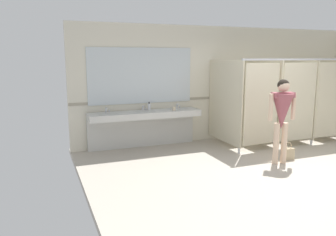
{
  "coord_description": "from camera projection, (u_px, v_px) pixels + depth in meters",
  "views": [
    {
      "loc": [
        -4.44,
        -4.79,
        2.04
      ],
      "look_at": [
        -2.38,
        0.48,
        1.01
      ],
      "focal_mm": 35.84,
      "sensor_mm": 36.0,
      "label": 1
    }
  ],
  "objects": [
    {
      "name": "ground_plane",
      "position": [
        294.0,
        169.0,
        6.35
      ],
      "size": [
        7.71,
        5.62,
        0.1
      ],
      "primitive_type": "cube",
      "color": "#B2A899"
    },
    {
      "name": "wall_back",
      "position": [
        225.0,
        83.0,
        8.45
      ],
      "size": [
        7.71,
        0.12,
        2.77
      ],
      "primitive_type": "cube",
      "color": "beige",
      "rests_on": "ground_plane"
    },
    {
      "name": "wall_back_tile_band",
      "position": [
        226.0,
        97.0,
        8.45
      ],
      "size": [
        7.71,
        0.01,
        0.06
      ],
      "primitive_type": "cube",
      "color": "#9E937F",
      "rests_on": "wall_back"
    },
    {
      "name": "vanity_counter",
      "position": [
        144.0,
        121.0,
        7.55
      ],
      "size": [
        2.52,
        0.53,
        0.97
      ],
      "color": "silver",
      "rests_on": "ground_plane"
    },
    {
      "name": "mirror_panel",
      "position": [
        141.0,
        76.0,
        7.54
      ],
      "size": [
        2.42,
        0.02,
        1.25
      ],
      "primitive_type": "cube",
      "color": "silver",
      "rests_on": "wall_back"
    },
    {
      "name": "bathroom_stalls",
      "position": [
        284.0,
        99.0,
        7.95
      ],
      "size": [
        3.06,
        1.45,
        2.01
      ],
      "color": "beige",
      "rests_on": "ground_plane"
    },
    {
      "name": "person_standing",
      "position": [
        282.0,
        111.0,
        6.35
      ],
      "size": [
        0.57,
        0.44,
        1.63
      ],
      "color": "beige",
      "rests_on": "ground_plane"
    },
    {
      "name": "handbag",
      "position": [
        288.0,
        153.0,
        6.75
      ],
      "size": [
        0.24,
        0.14,
        0.37
      ],
      "color": "tan",
      "rests_on": "ground_plane"
    },
    {
      "name": "soap_dispenser",
      "position": [
        149.0,
        107.0,
        7.61
      ],
      "size": [
        0.07,
        0.07,
        0.18
      ],
      "color": "white",
      "rests_on": "vanity_counter"
    },
    {
      "name": "paper_cup",
      "position": [
        174.0,
        109.0,
        7.53
      ],
      "size": [
        0.07,
        0.07,
        0.08
      ],
      "primitive_type": "cylinder",
      "color": "beige",
      "rests_on": "vanity_counter"
    },
    {
      "name": "floor_drain_cover",
      "position": [
        285.0,
        160.0,
        6.74
      ],
      "size": [
        0.14,
        0.14,
        0.01
      ],
      "primitive_type": "cylinder",
      "color": "#B7BABF",
      "rests_on": "ground_plane"
    }
  ]
}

